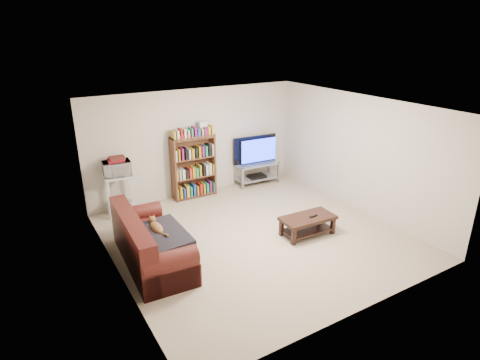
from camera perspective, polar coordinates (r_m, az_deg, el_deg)
floor at (r=7.52m, az=2.24°, el=-7.94°), size 5.00×5.00×0.00m
ceiling at (r=6.70m, az=2.53°, el=10.36°), size 5.00×5.00×0.00m
wall_back at (r=9.11m, az=-6.28°, el=5.32°), size 5.00×0.00×5.00m
wall_front at (r=5.29m, az=17.46°, el=-7.36°), size 5.00×0.00×5.00m
wall_left at (r=6.11m, az=-17.69°, el=-3.50°), size 0.00×5.00×5.00m
wall_right at (r=8.58m, az=16.52°, el=3.60°), size 0.00×5.00×5.00m
sofa at (r=6.74m, az=-12.98°, el=-9.16°), size 0.98×2.07×0.87m
blanket at (r=6.56m, az=-11.28°, el=-7.81°), size 0.81×1.04×0.18m
cat at (r=6.69m, az=-11.79°, el=-6.67°), size 0.25×0.56×0.17m
coffee_table at (r=7.55m, az=9.59°, el=-5.92°), size 1.03×0.55×0.37m
remote at (r=7.51m, az=10.41°, el=-5.05°), size 0.17×0.06×0.02m
tv_stand at (r=9.83m, az=2.40°, el=1.45°), size 1.09×0.54×0.53m
television at (r=9.68m, az=2.44°, el=4.25°), size 1.15×0.22×0.66m
dvd_player at (r=9.89m, az=2.38°, el=0.53°), size 0.44×0.32×0.06m
bookshelf at (r=9.01m, az=-6.63°, el=2.01°), size 0.99×0.32×1.42m
shelf_clutter at (r=8.83m, az=-6.29°, el=7.02°), size 0.72×0.22×0.28m
microwave_stand at (r=8.47m, az=-16.79°, el=-1.33°), size 0.57×0.44×0.86m
microwave at (r=8.32m, az=-17.11°, el=1.58°), size 0.56×0.41×0.29m
game_boxes at (r=8.27m, az=-17.24°, el=2.70°), size 0.34×0.30×0.05m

